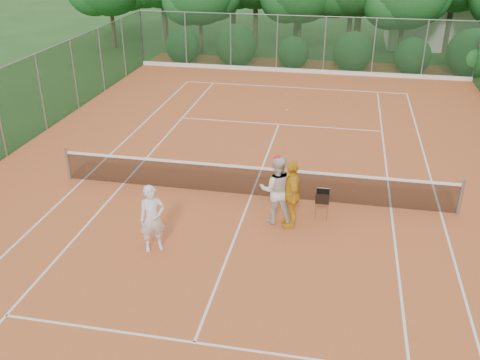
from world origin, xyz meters
name	(u,v)px	position (x,y,z in m)	size (l,w,h in m)	color
ground	(251,196)	(0.00, 0.00, 0.00)	(120.00, 120.00, 0.00)	#204518
clay_court	(251,196)	(0.00, 0.00, 0.01)	(18.00, 36.00, 0.02)	#C15D2C
club_building	(450,22)	(9.00, 24.00, 1.50)	(8.00, 5.00, 3.00)	beige
tennis_net	(251,180)	(0.00, 0.00, 0.53)	(11.97, 0.10, 1.10)	gray
player_white	(152,219)	(-1.88, -3.36, 0.90)	(0.64, 0.42, 1.77)	silver
player_center_grp	(277,189)	(0.93, -1.37, 1.00)	(1.04, 0.86, 1.98)	silver
player_yellow	(291,194)	(1.34, -1.51, 0.97)	(1.12, 0.47, 1.91)	gold
ball_hopper	(323,197)	(2.16, -0.93, 0.67)	(0.36, 0.36, 0.82)	gray
stray_ball_a	(286,94)	(-0.18, 10.57, 0.05)	(0.07, 0.07, 0.07)	#BBD030
stray_ball_b	(339,97)	(2.30, 10.53, 0.05)	(0.07, 0.07, 0.07)	#B5C62E
stray_ball_c	(287,110)	(0.13, 8.26, 0.05)	(0.07, 0.07, 0.07)	yellow
court_markings	(251,195)	(0.00, 0.00, 0.02)	(11.03, 23.83, 0.01)	white
fence_back	(301,44)	(0.00, 15.00, 1.52)	(18.07, 0.07, 3.00)	#19381E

